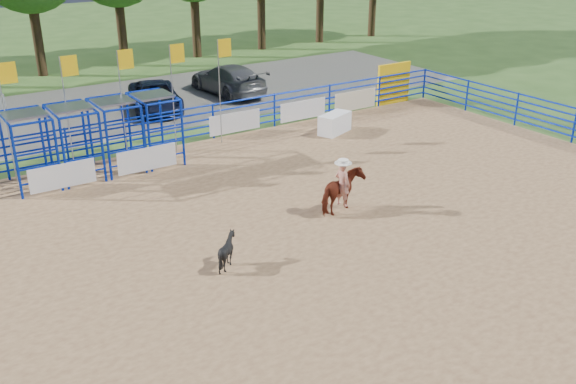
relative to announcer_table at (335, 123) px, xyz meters
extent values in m
plane|color=#3F6126|center=(-7.66, -7.82, -0.44)|extent=(120.00, 120.00, 0.00)
cube|color=#A17A50|center=(-7.66, -7.82, -0.43)|extent=(30.00, 20.00, 0.02)
cube|color=gray|center=(-7.66, 9.18, -0.44)|extent=(40.00, 10.00, 0.01)
cube|color=white|center=(0.00, 0.00, 0.00)|extent=(1.74, 1.26, 0.84)
imported|color=maroon|center=(-4.67, -6.54, 0.26)|extent=(1.75, 1.18, 1.35)
imported|color=#AE3018|center=(-4.67, -6.54, 1.22)|extent=(0.48, 0.60, 1.43)
cylinder|color=white|center=(-4.67, -6.54, 1.97)|extent=(0.54, 0.54, 0.12)
imported|color=black|center=(-9.29, -7.61, 0.03)|extent=(0.84, 0.75, 0.91)
imported|color=black|center=(-5.00, 7.57, 0.22)|extent=(3.28, 5.09, 1.30)
imported|color=slate|center=(-0.57, 8.51, 0.32)|extent=(2.44, 5.30, 1.50)
cube|color=white|center=(-11.46, -0.05, 0.11)|extent=(2.20, 0.04, 0.85)
cube|color=white|center=(-8.46, -0.05, 0.11)|extent=(2.20, 0.04, 0.85)
cube|color=white|center=(-3.66, 2.14, 0.11)|extent=(2.40, 0.04, 0.85)
cube|color=white|center=(-0.16, 2.14, 0.11)|extent=(2.40, 0.04, 0.85)
cube|color=beige|center=(2.84, 2.14, 0.11)|extent=(2.40, 0.04, 0.90)
cube|color=#EDB70C|center=(5.34, 2.28, 0.56)|extent=(2.00, 0.12, 2.00)
cylinder|color=#3F2B19|center=(-7.66, 18.18, 1.96)|extent=(0.56, 0.56, 4.80)
cylinder|color=#3F2B19|center=(-2.66, 18.18, 1.96)|extent=(0.56, 0.56, 4.80)
cylinder|color=#3F2B19|center=(2.34, 18.18, 1.96)|extent=(0.56, 0.56, 4.80)
cylinder|color=#3F2B19|center=(7.34, 18.18, 1.96)|extent=(0.56, 0.56, 4.80)
cylinder|color=#3F2B19|center=(12.34, 18.18, 1.96)|extent=(0.56, 0.56, 4.80)
cylinder|color=#3F2B19|center=(17.34, 18.18, 1.96)|extent=(0.56, 0.56, 4.80)
camera|label=1|loc=(-16.09, -20.89, 8.06)|focal=40.00mm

